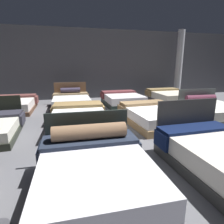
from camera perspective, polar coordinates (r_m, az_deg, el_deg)
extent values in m
cube|color=#5B5B60|center=(5.37, 1.86, -4.99)|extent=(18.00, 18.00, 0.02)
cube|color=#47474C|center=(10.10, -6.44, 14.13)|extent=(18.00, 0.06, 3.50)
cube|color=#2B3530|center=(2.80, -4.84, -22.13)|extent=(1.58, 1.94, 0.20)
cube|color=white|center=(2.65, -4.96, -17.50)|extent=(1.52, 1.88, 0.33)
cube|color=#2B3530|center=(3.44, -7.27, -7.63)|extent=(1.45, 0.07, 0.96)
cube|color=#232C3D|center=(3.13, -6.74, -8.31)|extent=(1.53, 0.58, 0.06)
cube|color=#232C3D|center=(3.21, -20.70, -11.34)|extent=(0.08, 0.55, 0.22)
cube|color=#232C3D|center=(3.35, 6.71, -9.39)|extent=(0.08, 0.55, 0.22)
cylinder|color=#8E694B|center=(3.06, -6.77, -5.94)|extent=(1.19, 0.28, 0.25)
cube|color=#2E2E2D|center=(3.74, 30.71, -14.38)|extent=(1.49, 2.12, 0.19)
cube|color=#2E2E2D|center=(4.30, 21.53, -3.43)|extent=(1.38, 0.06, 1.05)
cube|color=#0D1A3F|center=(4.10, 23.69, -4.50)|extent=(1.45, 0.49, 0.06)
cube|color=#0D1A3F|center=(3.76, 14.60, -8.29)|extent=(0.06, 0.47, 0.30)
cube|color=#0D1A3F|center=(4.64, 30.57, -5.55)|extent=(0.06, 0.47, 0.30)
cube|color=#2C2B36|center=(5.98, -25.48, -1.84)|extent=(0.09, 0.62, 0.29)
cube|color=#8C6B48|center=(5.33, -9.91, -4.16)|extent=(1.56, 2.07, 0.19)
cube|color=silver|center=(5.25, -10.03, -1.40)|extent=(1.50, 2.01, 0.34)
cube|color=olive|center=(5.81, -10.26, 2.27)|extent=(1.46, 0.75, 0.08)
cube|color=olive|center=(5.90, -17.34, 0.03)|extent=(0.12, 0.67, 0.31)
cube|color=olive|center=(5.91, -3.03, 0.70)|extent=(0.12, 0.67, 0.31)
cube|color=#917149|center=(5.83, 12.54, -2.65)|extent=(1.62, 2.17, 0.19)
cube|color=white|center=(5.77, 12.66, -0.48)|extent=(1.56, 2.10, 0.27)
cube|color=olive|center=(6.37, 9.43, 2.71)|extent=(1.52, 0.61, 0.09)
cube|color=olive|center=(6.11, 2.85, 0.61)|extent=(0.12, 0.54, 0.28)
cube|color=olive|center=(6.79, 15.22, 1.51)|extent=(0.12, 0.54, 0.28)
cube|color=#515A59|center=(7.15, 28.27, -0.93)|extent=(1.71, 1.99, 0.19)
cube|color=white|center=(7.10, 28.48, 0.82)|extent=(1.65, 1.93, 0.26)
cube|color=#515A59|center=(7.82, 24.22, 3.24)|extent=(1.52, 0.12, 0.87)
cylinder|color=brown|center=(7.62, 25.26, 3.85)|extent=(1.15, 0.29, 0.22)
cube|color=brown|center=(8.18, -27.80, 0.73)|extent=(1.55, 2.04, 0.15)
cube|color=white|center=(8.14, -27.98, 2.21)|extent=(1.49, 1.98, 0.28)
cube|color=brown|center=(8.81, -27.02, 4.34)|extent=(1.52, 0.53, 0.09)
cube|color=brown|center=(8.69, -21.87, 3.48)|extent=(0.10, 0.51, 0.29)
cube|color=brown|center=(7.94, -12.11, 1.74)|extent=(1.52, 1.93, 0.16)
cube|color=silver|center=(7.90, -12.20, 3.38)|extent=(1.46, 1.87, 0.31)
cube|color=brown|center=(8.81, -12.46, 5.63)|extent=(1.41, 0.06, 0.97)
cube|color=#886E4E|center=(8.55, -12.41, 5.45)|extent=(1.48, 0.49, 0.06)
cube|color=#886E4E|center=(8.59, -17.37, 3.98)|extent=(0.07, 0.48, 0.29)
cube|color=#886E4E|center=(8.62, -7.34, 4.55)|extent=(0.07, 0.48, 0.29)
cylinder|color=#3B3449|center=(8.57, -12.47, 6.50)|extent=(0.85, 0.22, 0.21)
cube|color=black|center=(8.32, 3.26, 2.71)|extent=(1.58, 1.98, 0.19)
cube|color=silver|center=(8.27, 3.28, 4.33)|extent=(1.52, 1.91, 0.29)
cube|color=brown|center=(8.86, 1.94, 6.18)|extent=(1.54, 0.60, 0.07)
cube|color=brown|center=(8.69, -3.02, 4.98)|extent=(0.08, 0.58, 0.24)
cube|color=brown|center=(9.15, 6.64, 5.37)|extent=(0.08, 0.58, 0.24)
cube|color=#342E32|center=(9.23, 17.04, 3.33)|extent=(1.61, 2.05, 0.21)
cube|color=silver|center=(9.18, 17.16, 4.89)|extent=(1.54, 1.99, 0.29)
cube|color=olive|center=(9.75, 15.00, 6.66)|extent=(1.54, 0.58, 0.08)
cube|color=olive|center=(9.39, 10.79, 5.65)|extent=(0.10, 0.54, 0.24)
cube|color=olive|center=(10.19, 18.76, 5.80)|extent=(0.10, 0.54, 0.24)
cylinder|color=silver|center=(11.12, 19.64, 13.43)|extent=(0.35, 0.35, 3.50)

